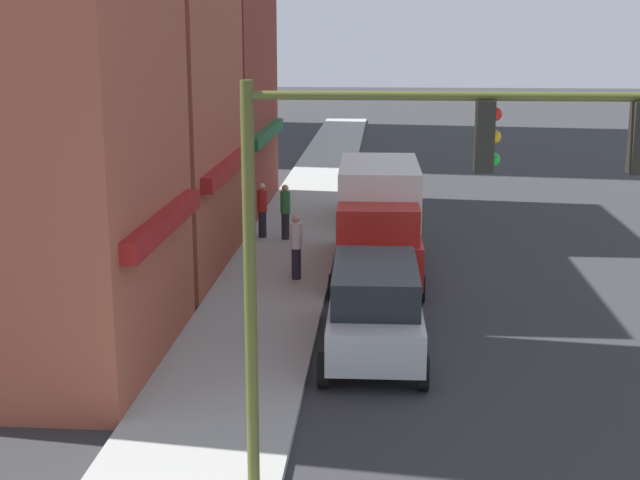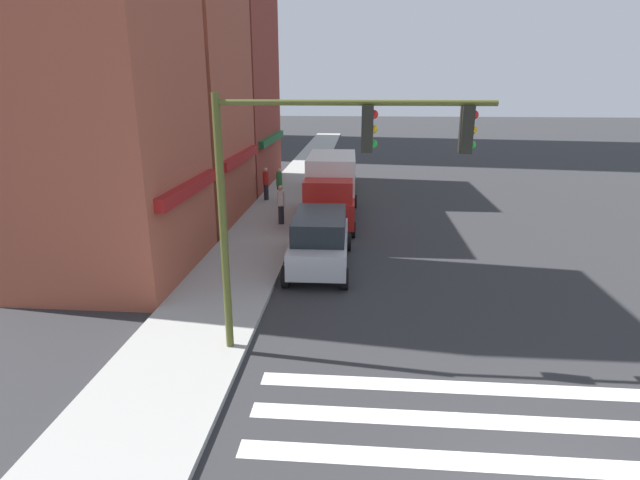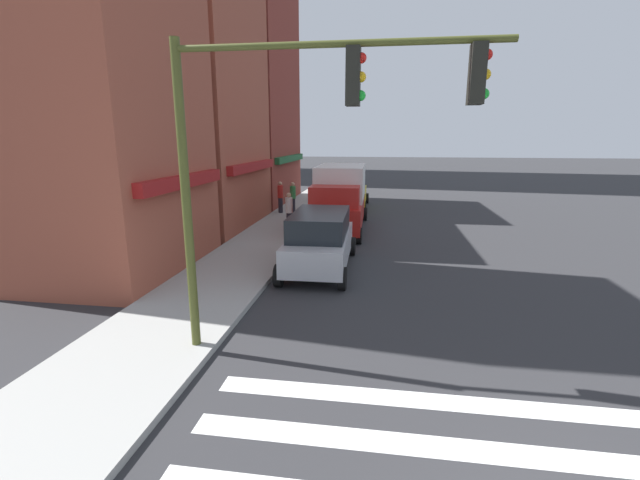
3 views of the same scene
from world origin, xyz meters
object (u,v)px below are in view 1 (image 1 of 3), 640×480
(suv_yellow, at_px, (380,193))
(pedestrian_red_jacket, at_px, (262,209))
(box_truck_red, at_px, (378,217))
(traffic_signal, at_px, (407,201))
(suv_silver, at_px, (375,306))
(pedestrian_white_shirt, at_px, (296,246))
(pedestrian_green_top, at_px, (285,211))

(suv_yellow, bearing_deg, pedestrian_red_jacket, 130.55)
(box_truck_red, relative_size, pedestrian_red_jacket, 3.53)
(suv_yellow, distance_m, pedestrian_red_jacket, 5.08)
(traffic_signal, xyz_separation_m, suv_silver, (6.05, 0.47, -3.41))
(suv_yellow, height_order, pedestrian_white_shirt, suv_yellow)
(pedestrian_white_shirt, height_order, pedestrian_red_jacket, same)
(traffic_signal, xyz_separation_m, box_truck_red, (12.52, 0.47, -2.85))
(traffic_signal, bearing_deg, pedestrian_red_jacket, 14.85)
(suv_silver, bearing_deg, traffic_signal, -176.61)
(pedestrian_green_top, bearing_deg, suv_silver, 36.98)
(box_truck_red, xyz_separation_m, pedestrian_white_shirt, (-1.40, 2.18, -0.51))
(traffic_signal, xyz_separation_m, pedestrian_red_jacket, (15.97, 4.23, -3.37))
(traffic_signal, xyz_separation_m, pedestrian_green_top, (15.77, 3.46, -3.37))
(suv_yellow, xyz_separation_m, pedestrian_green_top, (-3.61, 2.99, 0.04))
(suv_silver, relative_size, suv_yellow, 1.00)
(traffic_signal, relative_size, pedestrian_green_top, 3.42)
(traffic_signal, height_order, suv_silver, traffic_signal)
(suv_silver, xyz_separation_m, pedestrian_white_shirt, (5.07, 2.18, 0.04))
(box_truck_red, height_order, pedestrian_red_jacket, box_truck_red)
(traffic_signal, distance_m, box_truck_red, 12.85)
(traffic_signal, distance_m, pedestrian_green_top, 16.49)
(traffic_signal, distance_m, suv_yellow, 19.68)
(pedestrian_white_shirt, height_order, pedestrian_green_top, same)
(traffic_signal, bearing_deg, pedestrian_white_shirt, 13.40)
(traffic_signal, distance_m, pedestrian_red_jacket, 16.86)
(suv_silver, xyz_separation_m, pedestrian_red_jacket, (9.93, 3.76, 0.04))
(traffic_signal, bearing_deg, suv_yellow, 1.40)
(suv_silver, distance_m, pedestrian_white_shirt, 5.52)
(pedestrian_green_top, bearing_deg, pedestrian_white_shirt, 29.81)
(pedestrian_red_jacket, bearing_deg, pedestrian_white_shirt, -165.77)
(pedestrian_green_top, height_order, pedestrian_red_jacket, same)
(traffic_signal, height_order, pedestrian_green_top, traffic_signal)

